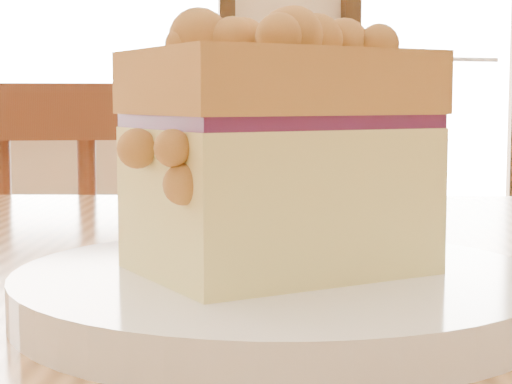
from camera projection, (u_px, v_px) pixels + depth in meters
entry_door at (436, 31)px, 4.66m from camera, size 1.08×0.06×2.29m
plate at (278, 293)px, 0.37m from camera, size 0.22×0.22×0.02m
cake_slice at (277, 146)px, 0.36m from camera, size 0.13×0.10×0.11m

